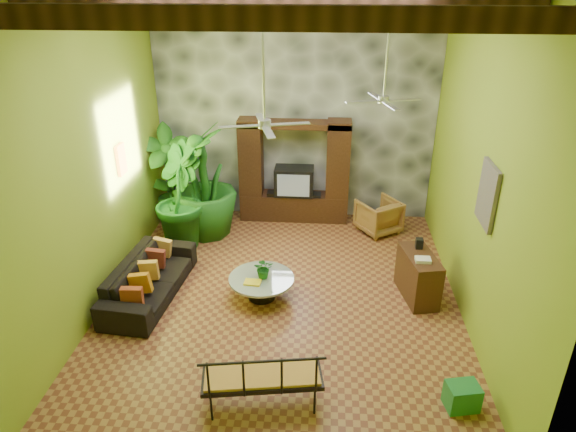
# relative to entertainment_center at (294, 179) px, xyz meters

# --- Properties ---
(ground) EXTENTS (7.00, 7.00, 0.00)m
(ground) POSITION_rel_entertainment_center_xyz_m (0.00, -3.14, -0.97)
(ground) COLOR brown
(ground) RESTS_ON ground
(back_wall) EXTENTS (6.00, 0.02, 5.00)m
(back_wall) POSITION_rel_entertainment_center_xyz_m (0.00, 0.36, 1.53)
(back_wall) COLOR #88A425
(back_wall) RESTS_ON ground
(left_wall) EXTENTS (0.02, 7.00, 5.00)m
(left_wall) POSITION_rel_entertainment_center_xyz_m (-3.00, -3.14, 1.53)
(left_wall) COLOR #88A425
(left_wall) RESTS_ON ground
(right_wall) EXTENTS (0.02, 7.00, 5.00)m
(right_wall) POSITION_rel_entertainment_center_xyz_m (3.00, -3.14, 1.53)
(right_wall) COLOR #88A425
(right_wall) RESTS_ON ground
(stone_accent_wall) EXTENTS (5.98, 0.10, 4.98)m
(stone_accent_wall) POSITION_rel_entertainment_center_xyz_m (0.00, 0.30, 1.53)
(stone_accent_wall) COLOR #393C41
(stone_accent_wall) RESTS_ON ground
(ceiling_beams) EXTENTS (5.95, 5.36, 0.22)m
(ceiling_beams) POSITION_rel_entertainment_center_xyz_m (0.00, -3.14, 3.81)
(ceiling_beams) COLOR #3A1F12
(ceiling_beams) RESTS_ON ceiling
(entertainment_center) EXTENTS (2.40, 0.55, 2.30)m
(entertainment_center) POSITION_rel_entertainment_center_xyz_m (0.00, 0.00, 0.00)
(entertainment_center) COLOR black
(entertainment_center) RESTS_ON ground
(ceiling_fan_front) EXTENTS (1.28, 1.28, 1.86)m
(ceiling_fan_front) POSITION_rel_entertainment_center_xyz_m (-0.20, -3.54, 2.44)
(ceiling_fan_front) COLOR silver
(ceiling_fan_front) RESTS_ON ceiling
(ceiling_fan_back) EXTENTS (1.28, 1.28, 1.86)m
(ceiling_fan_back) POSITION_rel_entertainment_center_xyz_m (1.60, -1.94, 2.44)
(ceiling_fan_back) COLOR silver
(ceiling_fan_back) RESTS_ON ceiling
(wall_art_mask) EXTENTS (0.06, 0.32, 0.55)m
(wall_art_mask) POSITION_rel_entertainment_center_xyz_m (-2.96, -2.14, 1.13)
(wall_art_mask) COLOR gold
(wall_art_mask) RESTS_ON left_wall
(wall_art_painting) EXTENTS (0.06, 0.70, 0.90)m
(wall_art_painting) POSITION_rel_entertainment_center_xyz_m (2.96, -3.74, 1.33)
(wall_art_painting) COLOR #265E8E
(wall_art_painting) RESTS_ON right_wall
(sofa) EXTENTS (1.13, 2.40, 0.68)m
(sofa) POSITION_rel_entertainment_center_xyz_m (-2.30, -3.23, -0.63)
(sofa) COLOR black
(sofa) RESTS_ON ground
(wicker_armchair) EXTENTS (1.09, 1.10, 0.73)m
(wicker_armchair) POSITION_rel_entertainment_center_xyz_m (1.85, -0.51, -0.60)
(wicker_armchair) COLOR #905E34
(wicker_armchair) RESTS_ON ground
(tall_plant_a) EXTENTS (1.42, 1.25, 2.25)m
(tall_plant_a) POSITION_rel_entertainment_center_xyz_m (-2.65, -0.49, 0.16)
(tall_plant_a) COLOR #225F19
(tall_plant_a) RESTS_ON ground
(tall_plant_b) EXTENTS (1.32, 1.44, 2.12)m
(tall_plant_b) POSITION_rel_entertainment_center_xyz_m (-2.23, -1.38, 0.10)
(tall_plant_b) COLOR #185E1B
(tall_plant_b) RESTS_ON ground
(tall_plant_c) EXTENTS (1.51, 1.51, 2.39)m
(tall_plant_c) POSITION_rel_entertainment_center_xyz_m (-1.82, -0.87, 0.23)
(tall_plant_c) COLOR #1D5B18
(tall_plant_c) RESTS_ON ground
(coffee_table) EXTENTS (1.12, 1.12, 0.40)m
(coffee_table) POSITION_rel_entertainment_center_xyz_m (-0.35, -3.17, -0.71)
(coffee_table) COLOR black
(coffee_table) RESTS_ON ground
(centerpiece_plant) EXTENTS (0.36, 0.32, 0.36)m
(centerpiece_plant) POSITION_rel_entertainment_center_xyz_m (-0.31, -3.15, -0.38)
(centerpiece_plant) COLOR #175B19
(centerpiece_plant) RESTS_ON coffee_table
(yellow_tray) EXTENTS (0.29, 0.22, 0.03)m
(yellow_tray) POSITION_rel_entertainment_center_xyz_m (-0.48, -3.34, -0.55)
(yellow_tray) COLOR gold
(yellow_tray) RESTS_ON coffee_table
(iron_bench) EXTENTS (1.60, 0.79, 0.57)m
(iron_bench) POSITION_rel_entertainment_center_xyz_m (-0.05, -5.66, -0.43)
(iron_bench) COLOR black
(iron_bench) RESTS_ON ground
(side_console) EXTENTS (0.67, 1.10, 0.82)m
(side_console) POSITION_rel_entertainment_center_xyz_m (2.32, -2.93, -0.55)
(side_console) COLOR #362211
(side_console) RESTS_ON ground
(green_bin) EXTENTS (0.47, 0.39, 0.36)m
(green_bin) POSITION_rel_entertainment_center_xyz_m (2.53, -5.43, -0.79)
(green_bin) COLOR #1C6A1E
(green_bin) RESTS_ON ground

